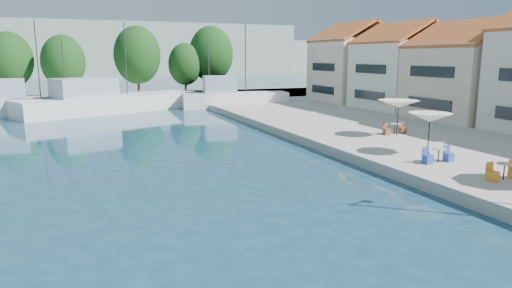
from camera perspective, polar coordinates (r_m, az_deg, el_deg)
name	(u,v)px	position (r m, az deg, el deg)	size (l,w,h in m)	color
quay_right	(476,128)	(41.61, 25.78, 1.84)	(32.00, 92.00, 0.60)	#A4A094
quay_far	(78,101)	(64.90, -21.34, 5.06)	(90.00, 16.00, 0.60)	#A4A094
hill_east	(203,56)	(184.16, -6.67, 10.82)	(140.00, 40.00, 12.00)	#909D90
building_04	(470,69)	(44.73, 25.19, 8.53)	(9.00, 8.80, 9.20)	beige
building_05	(402,64)	(51.31, 17.81, 9.49)	(8.40, 8.80, 9.70)	silver
building_06	(354,61)	(58.54, 12.15, 10.11)	(9.00, 8.80, 10.20)	beige
trawler_02	(22,105)	(53.69, -27.16, 4.36)	(14.39, 4.57, 10.20)	silver
trawler_03	(107,102)	(53.05, -18.11, 4.96)	(20.49, 12.41, 10.20)	silver
trawler_04	(233,99)	(55.03, -2.93, 5.68)	(12.88, 5.05, 10.20)	silver
tree_04	(10,60)	(68.76, -28.43, 9.23)	(5.87, 5.87, 8.68)	#3F2B19
tree_05	(63,62)	(65.83, -22.96, 9.45)	(5.59, 5.59, 8.27)	#3F2B19
tree_06	(137,55)	(68.69, -14.63, 10.71)	(6.61, 6.61, 9.78)	#3F2B19
tree_07	(185,64)	(70.63, -8.86, 9.83)	(5.04, 5.04, 7.45)	#3F2B19
tree_08	(211,54)	(72.15, -5.64, 11.13)	(6.81, 6.81, 10.08)	#3F2B19
umbrella_white	(430,117)	(27.42, 20.92, 3.13)	(2.49, 2.49, 2.35)	black
umbrella_cream	(398,104)	(32.96, 17.38, 4.82)	(2.86, 2.86, 2.51)	black
cafe_table_01	(504,174)	(23.38, 28.57, -3.26)	(1.82, 0.70, 0.76)	black
cafe_table_02	(438,157)	(25.67, 21.84, -1.54)	(1.82, 0.70, 0.76)	black
cafe_table_03	(395,130)	(34.04, 16.95, 1.67)	(1.82, 0.70, 0.76)	black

